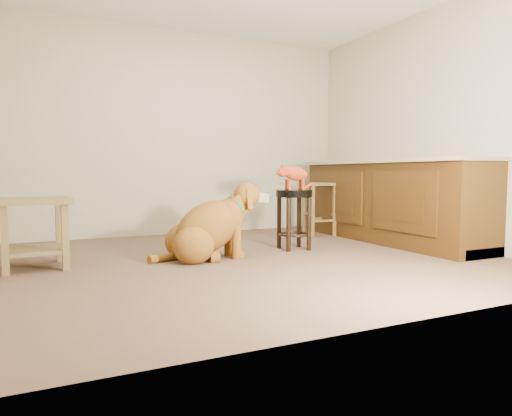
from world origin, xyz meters
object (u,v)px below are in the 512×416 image
golden_retriever (209,229)px  tabby_kitten (293,174)px  padded_stool (294,207)px  wood_stool (319,208)px  side_table (34,222)px

golden_retriever → tabby_kitten: bearing=8.9°
padded_stool → golden_retriever: size_ratio=0.52×
padded_stool → wood_stool: 1.16m
wood_stool → golden_retriever: bearing=-152.5°
padded_stool → golden_retriever: 1.00m
side_table → wood_stool: bearing=12.1°
wood_stool → side_table: (-3.26, -0.70, 0.04)m
side_table → golden_retriever: size_ratio=0.51×
wood_stool → side_table: size_ratio=1.12×
padded_stool → side_table: padded_stool is taller
side_table → golden_retriever: bearing=-9.6°
golden_retriever → tabby_kitten: size_ratio=2.52×
padded_stool → golden_retriever: bearing=-171.7°
padded_stool → tabby_kitten: size_ratio=1.31×
wood_stool → golden_retriever: 2.04m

